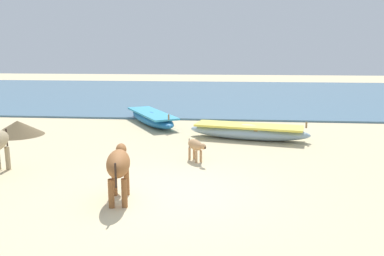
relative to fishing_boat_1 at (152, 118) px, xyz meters
The scene contains 7 objects.
ground 7.91m from the fishing_boat_1, 75.70° to the right, with size 80.00×80.00×0.00m, color beige.
sea_water 11.21m from the fishing_boat_1, 79.96° to the left, with size 60.00×20.00×0.08m, color slate.
fishing_boat_1 is the anchor object (origin of this frame).
fishing_boat_2 4.48m from the fishing_boat_1, 31.96° to the right, with size 4.20×1.85×0.70m.
cow_adult_brown 8.25m from the fishing_boat_1, 83.27° to the right, with size 0.67×1.58×1.04m.
calf_near_tan 5.68m from the fishing_boat_1, 66.64° to the right, with size 0.65×0.84×0.60m.
debris_pile_0 5.01m from the fishing_boat_1, 150.16° to the right, with size 1.80×1.80×0.52m, color brown.
Camera 1 is at (1.19, -7.88, 3.00)m, focal length 36.83 mm.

